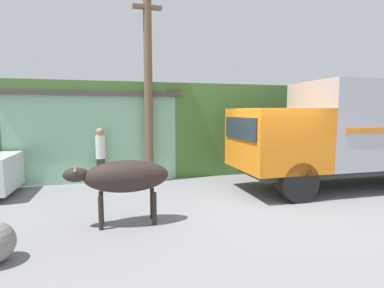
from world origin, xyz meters
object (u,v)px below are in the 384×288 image
pedestrian_on_hill (101,153)px  brown_cow (125,177)px  cargo_truck (356,130)px  utility_pole (148,82)px

pedestrian_on_hill → brown_cow: bearing=88.0°
brown_cow → pedestrian_on_hill: size_ratio=1.15×
cargo_truck → pedestrian_on_hill: cargo_truck is taller
pedestrian_on_hill → utility_pole: (1.52, 0.04, 2.21)m
cargo_truck → brown_cow: size_ratio=3.46×
cargo_truck → pedestrian_on_hill: size_ratio=3.96×
brown_cow → utility_pole: (0.93, 3.63, 2.24)m
pedestrian_on_hill → utility_pole: size_ratio=0.29×
brown_cow → utility_pole: utility_pole is taller
brown_cow → cargo_truck: bearing=5.1°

